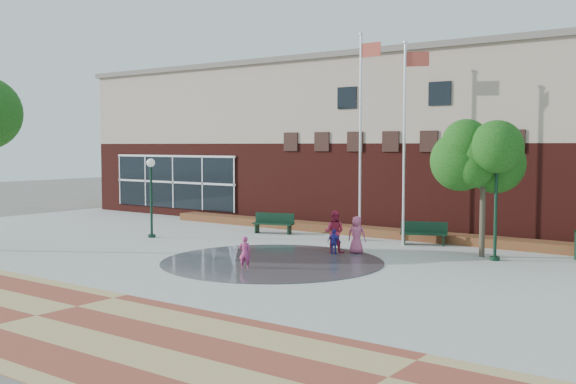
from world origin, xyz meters
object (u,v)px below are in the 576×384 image
Objects in this scene: flagpole_right at (406,132)px; child_splash at (245,253)px; bench_left at (273,227)px; flagpole_left at (361,126)px.

child_splash is at bearing -127.17° from flagpole_right.
flagpole_right is 8.48m from bench_left.
flagpole_right is at bearing -132.04° from child_splash.
flagpole_right reaches higher than child_splash.
flagpole_right is at bearing -4.82° from flagpole_left.
flagpole_left is at bearing -11.92° from bench_left.
child_splash reaches higher than bench_left.
flagpole_right reaches higher than bench_left.
flagpole_left is 8.08× the size of child_splash.
flagpole_left is 6.87m from bench_left.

